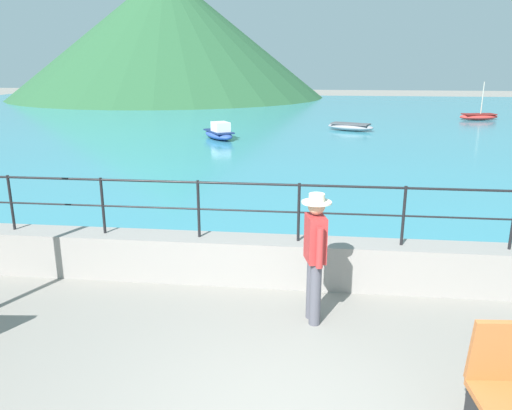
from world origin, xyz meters
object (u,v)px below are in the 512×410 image
at_px(boat_0, 350,127).
at_px(boat_3, 219,133).
at_px(person_walking, 315,252).
at_px(boat_1, 479,116).

height_order(boat_0, boat_3, boat_3).
height_order(person_walking, boat_0, person_walking).
relative_size(boat_0, boat_1, 1.01).
height_order(boat_1, boat_3, boat_1).
relative_size(person_walking, boat_3, 0.72).
relative_size(boat_1, boat_3, 1.01).
bearing_deg(boat_1, boat_0, -143.73).
bearing_deg(boat_0, boat_1, 36.27).
bearing_deg(boat_3, boat_0, 30.84).
xyz_separation_m(person_walking, boat_0, (1.67, 19.13, -0.72)).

